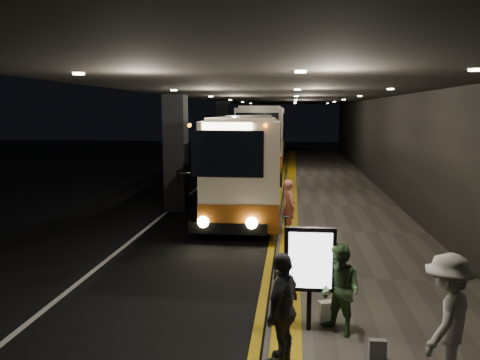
# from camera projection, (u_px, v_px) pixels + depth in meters

# --- Properties ---
(ground) EXTENTS (90.00, 90.00, 0.00)m
(ground) POSITION_uv_depth(u_px,v_px,m) (193.00, 240.00, 13.90)
(ground) COLOR black
(lane_line_white) EXTENTS (0.12, 50.00, 0.01)m
(lane_line_white) POSITION_uv_depth(u_px,v_px,m) (176.00, 205.00, 19.01)
(lane_line_white) COLOR silver
(lane_line_white) RESTS_ON ground
(kerb_stripe_yellow) EXTENTS (0.18, 50.00, 0.01)m
(kerb_stripe_yellow) POSITION_uv_depth(u_px,v_px,m) (278.00, 207.00, 18.55)
(kerb_stripe_yellow) COLOR gold
(kerb_stripe_yellow) RESTS_ON ground
(sidewalk) EXTENTS (4.50, 50.00, 0.15)m
(sidewalk) POSITION_uv_depth(u_px,v_px,m) (340.00, 207.00, 18.27)
(sidewalk) COLOR #514C44
(sidewalk) RESTS_ON ground
(tactile_strip) EXTENTS (0.50, 50.00, 0.01)m
(tactile_strip) POSITION_uv_depth(u_px,v_px,m) (291.00, 204.00, 18.47)
(tactile_strip) COLOR gold
(tactile_strip) RESTS_ON sidewalk
(terminal_wall) EXTENTS (0.10, 50.00, 6.00)m
(terminal_wall) POSITION_uv_depth(u_px,v_px,m) (403.00, 132.00, 17.59)
(terminal_wall) COLOR black
(terminal_wall) RESTS_ON ground
(support_columns) EXTENTS (0.80, 24.80, 4.40)m
(support_columns) POSITION_uv_depth(u_px,v_px,m) (176.00, 153.00, 17.68)
(support_columns) COLOR black
(support_columns) RESTS_ON ground
(canopy) EXTENTS (9.00, 50.00, 0.40)m
(canopy) POSITION_uv_depth(u_px,v_px,m) (283.00, 90.00, 17.86)
(canopy) COLOR black
(canopy) RESTS_ON support_columns
(coach_main) EXTENTS (2.93, 11.30, 3.49)m
(coach_main) POSITION_uv_depth(u_px,v_px,m) (247.00, 165.00, 18.43)
(coach_main) COLOR beige
(coach_main) RESTS_ON ground
(coach_second) EXTENTS (2.74, 12.62, 3.96)m
(coach_second) POSITION_uv_depth(u_px,v_px,m) (264.00, 139.00, 31.39)
(coach_second) COLOR beige
(coach_second) RESTS_ON ground
(passenger_boarding) EXTENTS (0.58, 0.70, 1.63)m
(passenger_boarding) POSITION_uv_depth(u_px,v_px,m) (289.00, 206.00, 14.00)
(passenger_boarding) COLOR #CE6C60
(passenger_boarding) RESTS_ON sidewalk
(passenger_waiting_green) EXTENTS (0.84, 0.85, 1.52)m
(passenger_waiting_green) POSITION_uv_depth(u_px,v_px,m) (340.00, 289.00, 7.62)
(passenger_waiting_green) COLOR #416538
(passenger_waiting_green) RESTS_ON sidewalk
(passenger_waiting_white) EXTENTS (1.09, 1.25, 1.78)m
(passenger_waiting_white) POSITION_uv_depth(u_px,v_px,m) (447.00, 318.00, 6.26)
(passenger_waiting_white) COLOR beige
(passenger_waiting_white) RESTS_ON sidewalk
(passenger_waiting_grey) EXTENTS (0.81, 1.09, 1.67)m
(passenger_waiting_grey) POSITION_uv_depth(u_px,v_px,m) (283.00, 309.00, 6.69)
(passenger_waiting_grey) COLOR #49494D
(passenger_waiting_grey) RESTS_ON sidewalk
(bag_polka) EXTENTS (0.25, 0.12, 0.30)m
(bag_polka) POSITION_uv_depth(u_px,v_px,m) (377.00, 349.00, 6.91)
(bag_polka) COLOR black
(bag_polka) RESTS_ON sidewalk
(bag_plain) EXTENTS (0.31, 0.24, 0.34)m
(bag_plain) POSITION_uv_depth(u_px,v_px,m) (326.00, 311.00, 8.20)
(bag_plain) COLOR beige
(bag_plain) RESTS_ON sidewalk
(info_sign) EXTENTS (0.83, 0.13, 1.77)m
(info_sign) POSITION_uv_depth(u_px,v_px,m) (310.00, 262.00, 7.68)
(info_sign) COLOR black
(info_sign) RESTS_ON sidewalk
(stanchion_post) EXTENTS (0.05, 0.05, 1.06)m
(stanchion_post) POSITION_uv_depth(u_px,v_px,m) (285.00, 238.00, 11.56)
(stanchion_post) COLOR black
(stanchion_post) RESTS_ON sidewalk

